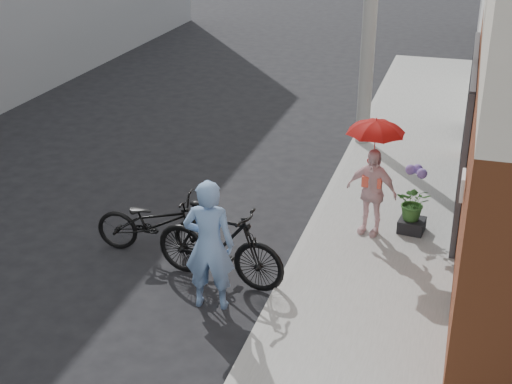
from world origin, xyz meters
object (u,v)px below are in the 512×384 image
at_px(bike_left, 156,223).
at_px(kimono_woman, 371,192).
at_px(officer, 209,245).
at_px(planter, 412,225).
at_px(bike_right, 219,244).

xyz_separation_m(bike_left, kimono_woman, (3.01, 1.35, 0.33)).
bearing_deg(officer, kimono_woman, -133.92).
bearing_deg(planter, kimono_woman, -160.17).
distance_m(kimono_woman, planter, 0.90).
distance_m(bike_left, kimono_woman, 3.32).
distance_m(bike_right, kimono_woman, 2.62).
height_order(bike_left, kimono_woman, kimono_woman).
xyz_separation_m(officer, bike_left, (-1.29, 1.13, -0.42)).
height_order(officer, kimono_woman, officer).
height_order(bike_left, planter, bike_left).
relative_size(bike_left, kimono_woman, 1.33).
height_order(kimono_woman, planter, kimono_woman).
relative_size(kimono_woman, planter, 3.58).
bearing_deg(bike_right, kimono_woman, -35.75).
relative_size(bike_right, kimono_woman, 1.41).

